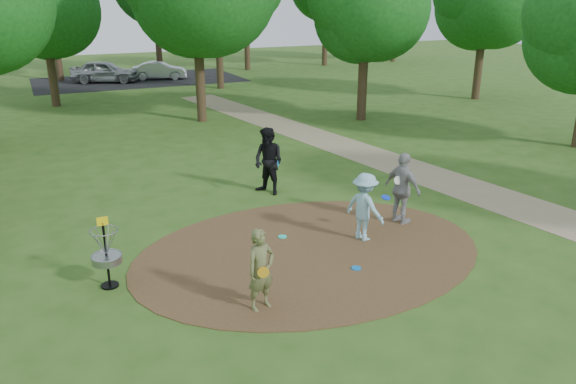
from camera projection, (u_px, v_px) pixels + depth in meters
name	position (u px, v px, depth m)	size (l,w,h in m)	color
ground	(310.00, 252.00, 13.15)	(100.00, 100.00, 0.00)	#2D5119
dirt_clearing	(310.00, 251.00, 13.15)	(8.40, 8.40, 0.02)	#47301C
footpath	(465.00, 188.00, 17.48)	(2.00, 40.00, 0.01)	#8C7A5B
parking_lot	(139.00, 80.00, 39.53)	(14.00, 8.00, 0.01)	black
player_observer_with_disc	(261.00, 270.00, 10.52)	(0.68, 0.53, 1.64)	#61653A
player_throwing_with_disc	(365.00, 207.00, 13.54)	(1.23, 1.24, 1.70)	#8FC3D6
player_walking_with_disc	(269.00, 161.00, 16.66)	(1.12, 1.22, 2.02)	black
player_waiting_with_disc	(403.00, 189.00, 14.50)	(0.72, 1.20, 1.91)	#98989A
disc_ground_cyan	(282.00, 237.00, 13.89)	(0.22, 0.22, 0.02)	#1BDFC8
disc_ground_blue	(356.00, 268.00, 12.30)	(0.22, 0.22, 0.02)	blue
disc_ground_red	(258.00, 240.00, 13.70)	(0.22, 0.22, 0.02)	#B61B12
car_left	(105.00, 71.00, 38.12)	(1.77, 4.41, 1.50)	#969A9D
car_right	(159.00, 71.00, 39.60)	(1.31, 3.74, 1.23)	#ADB0B5
disc_golf_basket	(106.00, 248.00, 11.30)	(0.63, 0.63, 1.54)	black
tree_ring	(250.00, 10.00, 19.53)	(37.01, 45.37, 9.16)	#332316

